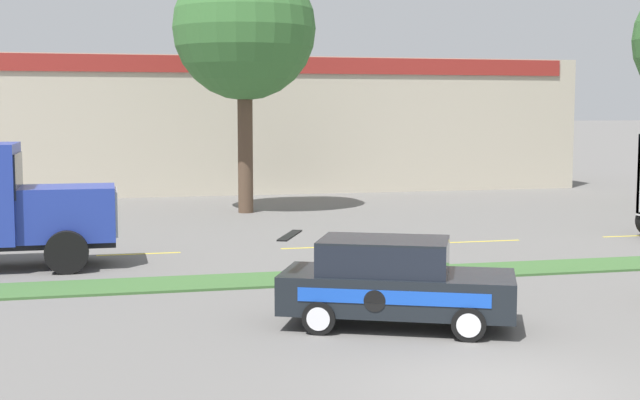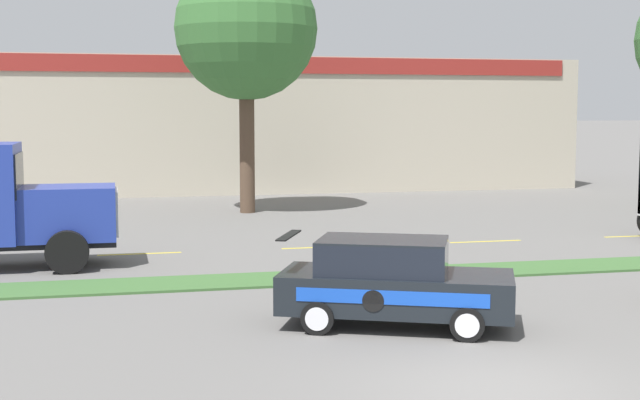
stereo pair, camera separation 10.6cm
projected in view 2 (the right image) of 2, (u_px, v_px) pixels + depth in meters
ground_plane at (493, 388)px, 13.42m from camera, size 600.00×600.00×0.00m
grass_verge at (342, 276)px, 22.20m from camera, size 120.00×1.80×0.06m
centre_line_3 at (140, 254)px, 25.87m from camera, size 2.40×0.14×0.01m
centre_line_4 at (320, 247)px, 27.09m from camera, size 2.40×0.14×0.01m
centre_line_5 at (486, 241)px, 28.30m from camera, size 2.40×0.14×0.01m
centre_line_6 at (637, 236)px, 29.51m from camera, size 2.40×0.14×0.01m
rally_car at (392, 282)px, 17.13m from camera, size 4.79×3.45×1.74m
store_building_backdrop at (194, 124)px, 48.57m from camera, size 39.30×12.10×6.79m
tree_behind_centre at (246, 15)px, 35.47m from camera, size 5.71×5.71×11.68m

